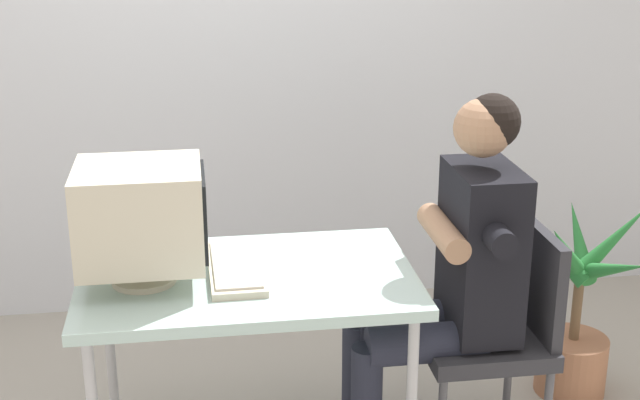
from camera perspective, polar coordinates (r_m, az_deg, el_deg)
desk at (r=3.03m, az=-4.64°, el=-5.73°), size 1.12×0.72×0.73m
crt_monitor at (r=2.91m, az=-11.35°, el=-0.98°), size 0.41×0.36×0.39m
keyboard at (r=3.02m, az=-5.42°, el=-4.28°), size 0.18×0.47×0.03m
office_chair at (r=3.29m, az=11.34°, el=-7.84°), size 0.44×0.44×0.83m
person_seated at (r=3.13m, az=8.42°, el=-4.32°), size 0.70×0.56×1.32m
potted_plant at (r=3.75m, az=16.02°, el=-7.32°), size 0.55×0.67×0.83m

